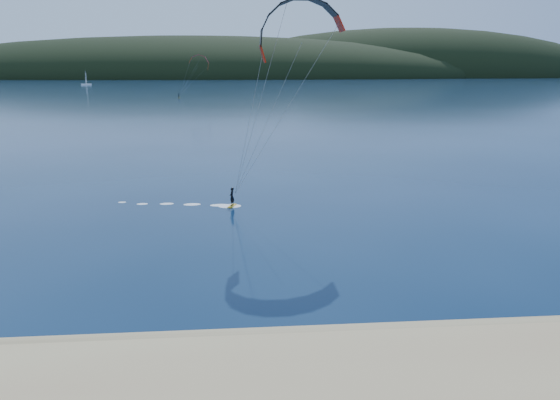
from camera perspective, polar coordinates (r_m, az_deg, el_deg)
name	(u,v)px	position (r m, az deg, el deg)	size (l,w,h in m)	color
wet_sand	(222,344)	(23.37, -6.40, -15.37)	(220.00, 2.50, 0.10)	#917C54
headland	(235,78)	(761.22, -4.89, 13.19)	(1200.00, 310.00, 140.00)	black
kitesurfer_near	(295,52)	(39.64, 1.65, 15.88)	(19.54, 7.59, 16.20)	gold
kitesurfer_far	(199,65)	(219.10, -8.90, 14.35)	(13.70, 6.10, 16.76)	gold
sailboat	(86,84)	(422.99, -20.43, 11.80)	(7.69, 4.84, 10.75)	white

